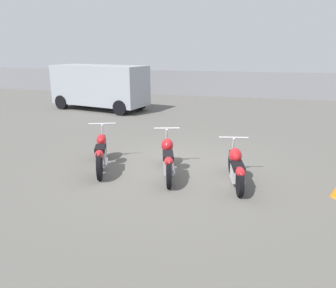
{
  "coord_description": "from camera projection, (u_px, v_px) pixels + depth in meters",
  "views": [
    {
      "loc": [
        2.04,
        -7.71,
        2.94
      ],
      "look_at": [
        0.0,
        -0.09,
        0.65
      ],
      "focal_mm": 35.0,
      "sensor_mm": 36.0,
      "label": 1
    }
  ],
  "objects": [
    {
      "name": "motorcycle_slot_1",
      "position": [
        168.0,
        158.0,
        7.81
      ],
      "size": [
        0.87,
        2.1,
        1.02
      ],
      "rotation": [
        0.0,
        0.0,
        0.3
      ],
      "color": "black",
      "rests_on": "ground_plane"
    },
    {
      "name": "parked_van",
      "position": [
        100.0,
        85.0,
        16.27
      ],
      "size": [
        5.07,
        2.79,
        2.18
      ],
      "rotation": [
        0.0,
        0.0,
        1.36
      ],
      "color": "#999EA8",
      "rests_on": "ground_plane"
    },
    {
      "name": "ground_plane",
      "position": [
        169.0,
        167.0,
        8.48
      ],
      "size": [
        60.0,
        60.0,
        0.0
      ],
      "primitive_type": "plane",
      "color": "#5B5954"
    },
    {
      "name": "motorcycle_slot_0",
      "position": [
        101.0,
        153.0,
        8.25
      ],
      "size": [
        1.05,
        2.07,
        1.04
      ],
      "rotation": [
        0.0,
        0.0,
        0.38
      ],
      "color": "black",
      "rests_on": "ground_plane"
    },
    {
      "name": "motorcycle_slot_2",
      "position": [
        236.0,
        166.0,
        7.34
      ],
      "size": [
        0.73,
        1.91,
        0.94
      ],
      "rotation": [
        0.0,
        0.0,
        0.2
      ],
      "color": "black",
      "rests_on": "ground_plane"
    },
    {
      "name": "fence_back",
      "position": [
        223.0,
        84.0,
        20.72
      ],
      "size": [
        40.0,
        0.04,
        1.6
      ],
      "color": "gray",
      "rests_on": "ground_plane"
    }
  ]
}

